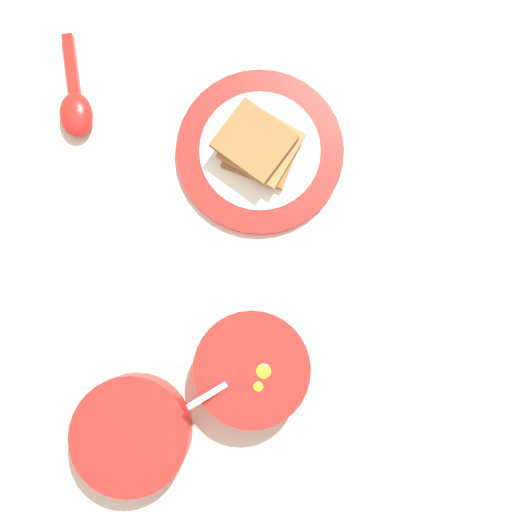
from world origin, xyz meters
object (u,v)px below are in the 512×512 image
(toast_sandwich, at_px, (259,146))
(congee_bowl, at_px, (132,434))
(egg_bowl, at_px, (252,368))
(soup_spoon, at_px, (75,106))
(toast_plate, at_px, (260,151))

(toast_sandwich, xyz_separation_m, congee_bowl, (0.27, -0.29, -0.00))
(egg_bowl, relative_size, soup_spoon, 1.03)
(toast_plate, distance_m, congee_bowl, 0.40)
(soup_spoon, xyz_separation_m, congee_bowl, (0.42, -0.09, 0.01))
(egg_bowl, relative_size, toast_plate, 0.68)
(toast_sandwich, bearing_deg, soup_spoon, -126.90)
(egg_bowl, height_order, toast_plate, egg_bowl)
(toast_sandwich, relative_size, soup_spoon, 0.84)
(toast_sandwich, xyz_separation_m, soup_spoon, (-0.15, -0.20, -0.02))
(toast_sandwich, distance_m, soup_spoon, 0.25)
(egg_bowl, distance_m, toast_sandwich, 0.28)
(toast_plate, bearing_deg, congee_bowl, -46.95)
(congee_bowl, bearing_deg, toast_plate, 133.05)
(toast_sandwich, bearing_deg, egg_bowl, -25.20)
(soup_spoon, distance_m, congee_bowl, 0.43)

